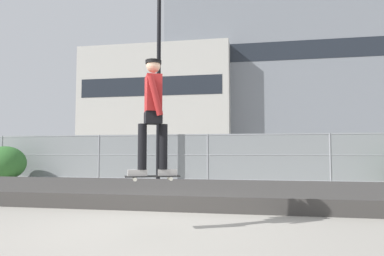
{
  "coord_description": "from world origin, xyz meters",
  "views": [
    {
      "loc": [
        1.8,
        -5.03,
        1.18
      ],
      "look_at": [
        0.18,
        4.02,
        1.79
      ],
      "focal_mm": 32.17,
      "sensor_mm": 36.0,
      "label": 1
    }
  ],
  "objects_px": {
    "skateboard": "(153,177)",
    "parked_car_mid": "(301,158)",
    "skater": "(153,109)",
    "shrub_left": "(4,163)",
    "parked_car_near": "(171,158)",
    "street_lamp": "(159,61)"
  },
  "relations": [
    {
      "from": "parked_car_near",
      "to": "parked_car_mid",
      "type": "height_order",
      "value": "same"
    },
    {
      "from": "street_lamp",
      "to": "parked_car_mid",
      "type": "bearing_deg",
      "value": 31.51
    },
    {
      "from": "skater",
      "to": "parked_car_mid",
      "type": "height_order",
      "value": "skater"
    },
    {
      "from": "skateboard",
      "to": "shrub_left",
      "type": "relative_size",
      "value": 0.46
    },
    {
      "from": "skater",
      "to": "parked_car_near",
      "type": "distance_m",
      "value": 12.39
    },
    {
      "from": "skater",
      "to": "shrub_left",
      "type": "distance_m",
      "value": 11.43
    },
    {
      "from": "skateboard",
      "to": "street_lamp",
      "type": "distance_m",
      "value": 9.33
    },
    {
      "from": "skater",
      "to": "street_lamp",
      "type": "bearing_deg",
      "value": 105.23
    },
    {
      "from": "shrub_left",
      "to": "street_lamp",
      "type": "bearing_deg",
      "value": 5.4
    },
    {
      "from": "shrub_left",
      "to": "skater",
      "type": "bearing_deg",
      "value": -41.57
    },
    {
      "from": "skateboard",
      "to": "street_lamp",
      "type": "relative_size",
      "value": 0.1
    },
    {
      "from": "street_lamp",
      "to": "parked_car_near",
      "type": "relative_size",
      "value": 1.77
    },
    {
      "from": "street_lamp",
      "to": "shrub_left",
      "type": "height_order",
      "value": "street_lamp"
    },
    {
      "from": "skateboard",
      "to": "parked_car_mid",
      "type": "xyz_separation_m",
      "value": [
        3.61,
        11.71,
        0.03
      ]
    },
    {
      "from": "parked_car_mid",
      "to": "street_lamp",
      "type": "bearing_deg",
      "value": -148.49
    },
    {
      "from": "skateboard",
      "to": "skater",
      "type": "distance_m",
      "value": 1.0
    },
    {
      "from": "skater",
      "to": "street_lamp",
      "type": "relative_size",
      "value": 0.22
    },
    {
      "from": "skater",
      "to": "parked_car_mid",
      "type": "bearing_deg",
      "value": 72.89
    },
    {
      "from": "skater",
      "to": "shrub_left",
      "type": "bearing_deg",
      "value": 138.43
    },
    {
      "from": "skateboard",
      "to": "parked_car_near",
      "type": "xyz_separation_m",
      "value": [
        -2.65,
        12.07,
        0.03
      ]
    },
    {
      "from": "skateboard",
      "to": "skater",
      "type": "xyz_separation_m",
      "value": [
        0.0,
        -0.0,
        1.0
      ]
    },
    {
      "from": "skateboard",
      "to": "parked_car_mid",
      "type": "height_order",
      "value": "parked_car_mid"
    }
  ]
}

